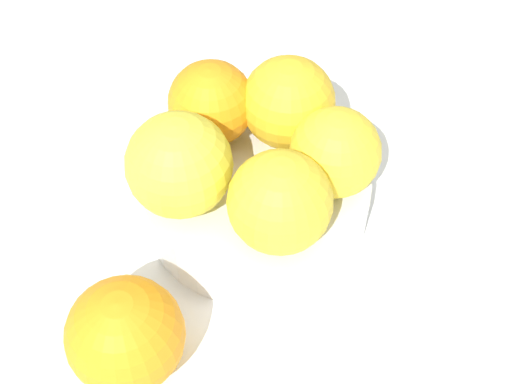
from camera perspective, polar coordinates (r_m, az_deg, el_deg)
The scene contains 8 objects.
ground_plane at distance 63.70cm, azimuth 0.00°, elevation -2.22°, with size 110.00×110.00×2.00cm, color white.
fruit_bowl at distance 61.18cm, azimuth 0.00°, elevation -0.36°, with size 19.44×19.44×4.72cm.
orange_in_bowl_0 at distance 54.84cm, azimuth -6.23°, elevation 2.18°, with size 8.46×8.46×8.46cm, color yellow.
orange_in_bowl_1 at distance 60.36cm, azimuth -3.63°, elevation 7.18°, with size 7.42×7.42×7.42cm, color orange.
orange_in_bowl_2 at distance 56.50cm, azimuth 6.42°, elevation 3.19°, with size 7.41×7.41×7.41cm, color yellow.
orange_in_bowl_3 at distance 52.41cm, azimuth 1.94°, elevation -0.83°, with size 8.01×8.01×8.01cm, color yellow.
orange_in_bowl_4 at distance 59.89cm, azimuth 2.68°, elevation 7.20°, with size 8.01×8.01×8.01cm, color yellow.
orange_loose_0 at distance 52.04cm, azimuth -10.50°, elevation -11.30°, with size 8.62×8.62×8.62cm, color orange.
Camera 1 is at (-34.23, -19.02, 49.24)cm, focal length 49.53 mm.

